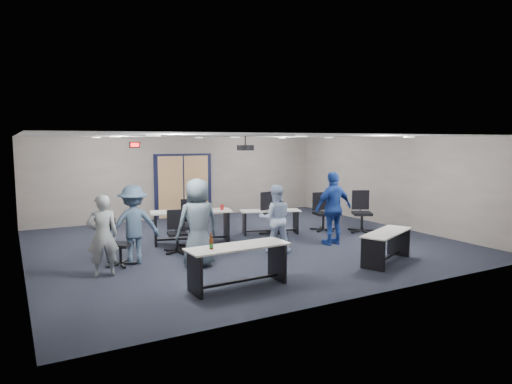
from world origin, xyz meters
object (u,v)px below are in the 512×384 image
table_front_left (238,259)px  person_back (133,224)px  person_plaid (198,223)px  table_back_right (270,218)px  chair_back_a (177,232)px  chair_loose_right (362,212)px  table_back_left (192,221)px  chair_back_b (190,224)px  chair_back_c (274,213)px  person_gray (103,236)px  person_navy (333,208)px  chair_loose_left (120,243)px  table_front_right (387,241)px  person_lightblue (275,219)px  chair_back_d (323,212)px

table_front_left → person_back: person_back is taller
person_plaid → table_front_left: bearing=91.9°
table_back_right → table_front_left: bearing=-108.0°
chair_back_a → chair_loose_right: (5.37, -0.23, 0.10)m
table_back_right → person_back: bearing=-143.6°
table_back_left → chair_back_b: (-0.24, -0.55, 0.02)m
table_front_left → chair_back_c: (2.91, 3.64, 0.06)m
chair_back_a → table_front_left: bearing=-77.5°
person_gray → person_plaid: size_ratio=0.87×
person_navy → chair_loose_left: bearing=-7.4°
table_front_right → chair_loose_right: chair_loose_right is taller
chair_back_c → chair_loose_left: (-4.42, -1.21, -0.10)m
chair_back_b → person_plaid: size_ratio=0.64×
table_front_left → person_plaid: size_ratio=1.03×
table_back_left → table_back_right: table_back_left is taller
chair_back_b → person_lightblue: person_lightblue is taller
chair_back_c → person_navy: bearing=-88.1°
table_front_right → chair_back_c: size_ratio=1.47×
table_back_left → chair_back_a: chair_back_a is taller
chair_back_c → person_plaid: bearing=-164.9°
person_back → person_plaid: bearing=145.9°
chair_back_b → chair_back_c: size_ratio=1.00×
chair_back_d → person_back: (-5.64, -0.89, 0.28)m
table_back_right → person_lightblue: (-0.95, -1.84, 0.33)m
chair_back_a → chair_loose_right: bearing=7.9°
table_front_right → chair_back_a: 4.68m
person_back → table_back_right: bearing=-158.3°
chair_back_b → person_gray: person_gray is taller
table_back_left → chair_back_a: size_ratio=2.17×
person_gray → person_back: size_ratio=0.95×
chair_loose_right → table_back_right: bearing=-174.1°
chair_back_b → person_plaid: bearing=-80.3°
person_lightblue → table_front_left: bearing=67.1°
table_front_left → chair_loose_left: 2.86m
person_navy → person_back: (-4.80, 0.62, -0.08)m
chair_back_b → person_navy: 3.54m
table_front_left → chair_back_d: size_ratio=1.72×
chair_loose_right → person_navy: (-1.68, -0.83, 0.33)m
person_plaid → table_back_left: bearing=-109.6°
table_back_left → person_plaid: 2.26m
chair_back_d → person_lightblue: size_ratio=0.69×
chair_back_d → table_back_right: bearing=176.1°
person_back → chair_back_c: bearing=-159.7°
chair_loose_left → person_plaid: bearing=-85.3°
table_front_right → person_plaid: person_plaid is taller
chair_back_b → person_plaid: person_plaid is taller
chair_loose_left → person_back: bearing=-43.6°
chair_loose_left → chair_loose_right: bearing=-52.4°
table_front_left → person_lightblue: (1.91, 1.89, 0.27)m
table_front_left → chair_back_b: (0.31, 3.18, 0.06)m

